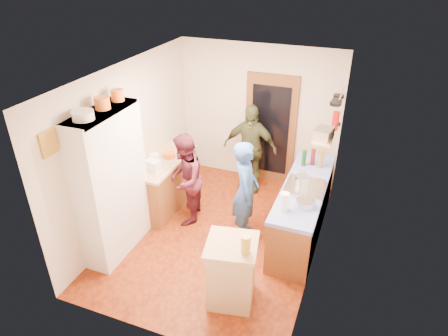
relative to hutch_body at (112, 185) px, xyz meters
The scene contains 44 objects.
floor 1.89m from the hutch_body, 31.61° to the left, with size 3.00×4.00×0.02m, color #81330C.
ceiling 2.15m from the hutch_body, 31.61° to the left, with size 3.00×4.00×0.02m, color silver.
wall_back 3.10m from the hutch_body, 65.17° to the left, with size 3.00×0.02×2.60m, color beige.
wall_front 1.79m from the hutch_body, 42.95° to the right, with size 3.00×0.02×2.60m, color beige.
wall_left 0.85m from the hutch_body, 104.71° to the left, with size 0.02×4.00×2.60m, color beige.
wall_right 2.93m from the hutch_body, 15.89° to the left, with size 0.02×4.00×2.60m, color beige.
door_frame 3.17m from the hutch_body, 60.77° to the left, with size 0.95×0.06×2.10m, color brown.
door_glass 3.14m from the hutch_body, 60.46° to the left, with size 0.70×0.02×1.70m, color black.
hutch_body is the anchor object (origin of this frame).
hutch_top_shelf 1.08m from the hutch_body, ahead, with size 0.40×1.14×0.04m, color silver.
plate_stack 1.20m from the hutch_body, 90.00° to the right, with size 0.26×0.26×0.11m, color white.
orange_pot_a 1.18m from the hutch_body, 90.00° to the left, with size 0.20×0.20×0.16m, color orange.
orange_pot_b 1.25m from the hutch_body, 90.00° to the left, with size 0.17×0.17×0.16m, color orange.
left_counter_base 1.42m from the hutch_body, 85.43° to the left, with size 0.60×1.40×0.85m, color brown.
left_counter_top 1.27m from the hutch_body, 85.43° to the left, with size 0.64×1.44×0.05m, color tan.
toaster 0.89m from the hutch_body, 80.24° to the left, with size 0.24×0.16×0.18m, color white.
kettle 1.11m from the hutch_body, 87.40° to the left, with size 0.15×0.15×0.16m, color white.
orange_bowl 1.39m from the hutch_body, 82.49° to the left, with size 0.20×0.20×0.09m, color orange.
chopping_board 1.82m from the hutch_body, 86.19° to the left, with size 0.30×0.22×0.03m, color tan.
right_counter_base 2.90m from the hutch_body, 27.47° to the left, with size 0.60×2.20×0.84m, color brown.
right_counter_top 2.83m from the hutch_body, 27.47° to the left, with size 0.62×2.22×0.06m, color #1732C1.
hob 2.78m from the hutch_body, 25.83° to the left, with size 0.55×0.58×0.04m, color silver.
pot_on_hob 2.75m from the hutch_body, 27.12° to the left, with size 0.20×0.20×0.13m, color silver.
bottle_a 3.02m from the hutch_body, 38.91° to the left, with size 0.07×0.07×0.27m, color #143F14.
bottle_b 3.17m from the hutch_body, 38.59° to the left, with size 0.07×0.07×0.28m, color #591419.
bottle_c 3.25m from the hutch_body, 36.46° to the left, with size 0.08×0.08×0.31m, color olive.
paper_towel 2.41m from the hutch_body, 13.15° to the left, with size 0.12×0.12×0.27m, color white.
mixing_bowl 2.71m from the hutch_body, 15.81° to the left, with size 0.26×0.26×0.10m, color silver.
island_base 2.08m from the hutch_body, 10.95° to the right, with size 0.55×0.55×0.86m, color tan.
island_top 1.98m from the hutch_body, 10.95° to the right, with size 0.62×0.62×0.05m, color tan.
cutting_board 1.92m from the hutch_body, 10.13° to the right, with size 0.35×0.28×0.02m, color white.
oil_jar 2.19m from the hutch_body, 12.08° to the right, with size 0.12×0.12×0.23m, color #AD9E2D.
pan_rail 3.73m from the hutch_body, 40.11° to the left, with size 0.02×0.02×0.65m, color silver.
pan_hang_a 3.55m from the hutch_body, 38.53° to the left, with size 0.18×0.18×0.05m, color black.
pan_hang_b 3.67m from the hutch_body, 41.04° to the left, with size 0.16×0.16×0.05m, color black.
pan_hang_c 3.80m from the hutch_body, 43.36° to the left, with size 0.17×0.17×0.05m, color black.
wall_shelf 3.01m from the hutch_body, 25.09° to the left, with size 0.26×0.42×0.03m, color tan.
radio 3.03m from the hutch_body, 25.09° to the left, with size 0.22×0.30×0.15m, color silver.
ext_bracket 3.75m from the hutch_body, 42.07° to the left, with size 0.06×0.10×0.04m, color black.
fire_extinguisher 3.71m from the hutch_body, 42.69° to the left, with size 0.11×0.11×0.32m, color red.
picture_frame 1.22m from the hutch_body, 103.50° to the right, with size 0.03×0.25×0.30m, color gold.
person_hob 1.97m from the hutch_body, 28.70° to the left, with size 0.59×0.39×1.62m, color #2A4E8E.
person_left 1.27m from the hutch_body, 57.41° to the left, with size 0.75×0.58×1.54m, color #4D1927.
person_back 2.67m from the hutch_body, 60.29° to the left, with size 0.98×0.41×1.67m, color #394023.
Camera 1 is at (1.89, -4.70, 4.02)m, focal length 32.00 mm.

